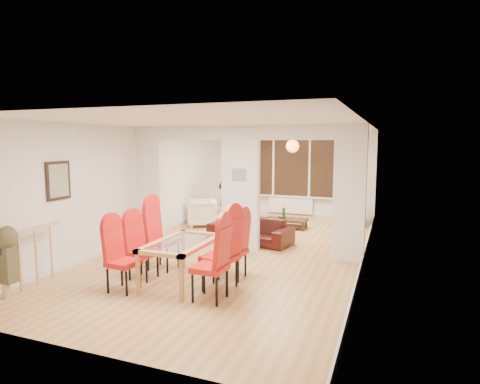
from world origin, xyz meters
The scene contains 24 objects.
floor centered at (0.00, 0.00, 0.00)m, with size 5.00×9.00×0.01m, color tan.
room_walls centered at (0.00, 0.00, 1.30)m, with size 5.00×9.00×2.60m, color silver, non-canonical shape.
divider_wall centered at (0.00, 0.00, 1.30)m, with size 5.00×0.18×2.60m, color white.
bay_window_blinds centered at (0.00, 4.44, 1.50)m, with size 3.00×0.08×1.80m, color black.
radiator centered at (0.00, 4.40, 0.30)m, with size 1.40×0.08×0.50m, color white.
pendant_light centered at (0.30, 3.30, 2.15)m, with size 0.36×0.36×0.36m, color orange.
stair_newel centered at (-2.25, -3.20, 0.55)m, with size 0.40×1.20×1.10m, color tan, non-canonical shape.
wall_poster centered at (-2.47, -2.40, 1.60)m, with size 0.04×0.52×0.67m, color gray.
pillar_photo centered at (0.00, -0.10, 1.60)m, with size 0.30×0.03×0.25m, color #4C8CD8.
dining_table centered at (-0.15, -2.23, 0.35)m, with size 0.83×1.48×0.69m, color #BC8645, non-canonical shape.
dining_chair_la centered at (-0.82, -2.85, 0.52)m, with size 0.42×0.42×1.05m, color red, non-canonical shape.
dining_chair_lb centered at (-0.86, -2.27, 0.51)m, with size 0.41×0.41×1.02m, color red, non-canonical shape.
dining_chair_lc centered at (-0.83, -1.70, 0.58)m, with size 0.47×0.47×1.17m, color red, non-canonical shape.
dining_chair_ra centered at (0.56, -2.71, 0.56)m, with size 0.45×0.45×1.13m, color red, non-canonical shape.
dining_chair_rb centered at (0.52, -2.27, 0.59)m, with size 0.47×0.47×1.19m, color red, non-canonical shape.
dining_chair_rc centered at (0.51, -1.73, 0.53)m, with size 0.43×0.43×1.06m, color red, non-canonical shape.
sofa centered at (-0.02, 0.66, 0.28)m, with size 1.92×0.75×0.56m, color black.
armchair centered at (-1.85, 1.91, 0.36)m, with size 0.78×0.76×0.71m, color white.
person centered at (-1.40, 2.56, 0.87)m, with size 0.42×0.63×1.74m, color black.
television centered at (2.00, 3.50, 0.30)m, with size 0.14×1.06×0.61m, color black.
coffee_table centered at (0.35, 2.45, 0.13)m, with size 1.11×0.55×0.25m, color #372112, non-canonical shape.
bottle centered at (0.30, 2.41, 0.41)m, with size 0.08×0.08×0.31m, color #143F19.
bowl centered at (0.25, 2.42, 0.28)m, with size 0.20×0.20×0.05m, color #372112.
shoes centered at (-0.27, -0.33, 0.05)m, with size 0.25×0.27×0.10m, color black, non-canonical shape.
Camera 1 is at (2.94, -7.73, 2.26)m, focal length 30.00 mm.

